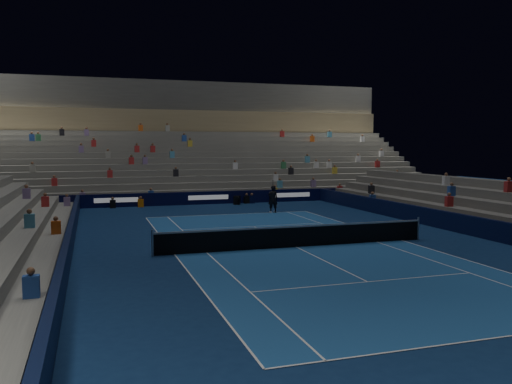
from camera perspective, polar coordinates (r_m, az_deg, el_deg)
The scene contains 9 objects.
ground at distance 23.78m, azimuth 4.39°, elevation -6.01°, with size 90.00×90.00×0.00m, color #0C224A.
court_surface at distance 23.78m, azimuth 4.39°, elevation -6.00°, with size 10.97×23.77×0.01m, color #194B8C.
sponsor_barrier_far at distance 41.28m, azimuth -5.24°, elevation -0.63°, with size 44.00×0.25×1.00m, color black.
sponsor_barrier_east at distance 28.72m, azimuth 22.69°, elevation -3.47°, with size 0.25×37.00×1.00m, color black.
sponsor_barrier_west at distance 22.04m, azimuth -19.83°, elevation -5.86°, with size 0.25×37.00×1.00m, color black.
grandstand_main at distance 50.32m, azimuth -7.56°, elevation 3.64°, with size 44.00×15.20×11.20m.
tennis_net at distance 23.69m, azimuth 4.40°, elevation -4.81°, with size 12.90×0.10×1.10m.
tennis_player at distance 35.74m, azimuth 1.85°, elevation -0.79°, with size 0.68×0.45×1.87m, color black.
broadcast_camera at distance 40.92m, azimuth -2.09°, elevation -0.89°, with size 0.70×1.05×0.66m.
Camera 1 is at (-8.75, -21.64, 4.54)m, focal length 36.70 mm.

